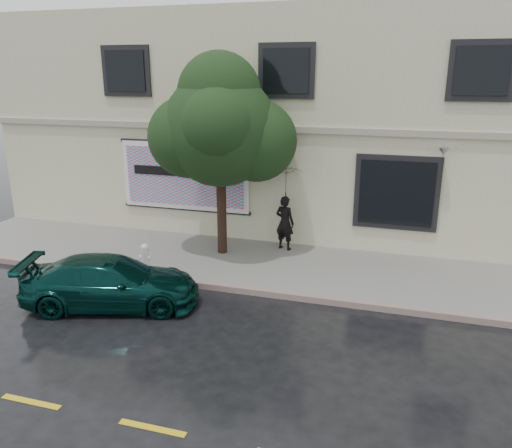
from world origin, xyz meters
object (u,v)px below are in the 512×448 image
(car, at_px, (111,282))
(street_tree, at_px, (220,130))
(pedestrian, at_px, (285,223))
(fire_hydrant, at_px, (145,258))

(car, relative_size, street_tree, 0.78)
(pedestrian, distance_m, fire_hydrant, 4.14)
(street_tree, bearing_deg, pedestrian, 25.42)
(car, height_order, street_tree, street_tree)
(street_tree, bearing_deg, fire_hydrant, -127.53)
(car, height_order, fire_hydrant, car)
(street_tree, xyz_separation_m, fire_hydrant, (-1.45, -1.89, -3.16))
(fire_hydrant, bearing_deg, car, -62.13)
(car, bearing_deg, fire_hydrant, -13.21)
(street_tree, bearing_deg, car, -110.01)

